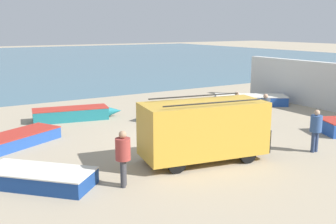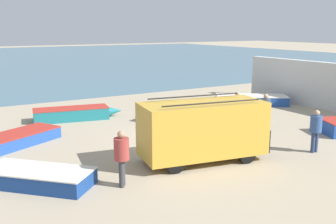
{
  "view_description": "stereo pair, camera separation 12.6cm",
  "coord_description": "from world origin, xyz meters",
  "px_view_note": "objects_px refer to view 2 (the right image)",
  "views": [
    {
      "loc": [
        -9.71,
        -14.49,
        4.97
      ],
      "look_at": [
        -0.13,
        1.23,
        1.0
      ],
      "focal_mm": 42.0,
      "sensor_mm": 36.0,
      "label": 1
    },
    {
      "loc": [
        -9.61,
        -14.56,
        4.97
      ],
      "look_at": [
        -0.13,
        1.23,
        1.0
      ],
      "focal_mm": 42.0,
      "sensor_mm": 36.0,
      "label": 2
    }
  ],
  "objects_px": {
    "parked_van": "(203,129)",
    "fisherman_0": "(316,127)",
    "fishing_rowboat_5": "(75,114)",
    "fishing_rowboat_4": "(34,177)",
    "fisherman_1": "(122,153)",
    "fishing_rowboat_2": "(15,140)",
    "fishing_rowboat_1": "(249,100)",
    "fishing_rowboat_0": "(170,112)",
    "fisherman_3": "(237,105)",
    "fisherman_2": "(265,108)"
  },
  "relations": [
    {
      "from": "fishing_rowboat_0",
      "to": "fishing_rowboat_2",
      "type": "xyz_separation_m",
      "value": [
        -8.57,
        -1.3,
        0.0
      ]
    },
    {
      "from": "fishing_rowboat_4",
      "to": "fisherman_0",
      "type": "bearing_deg",
      "value": -147.31
    },
    {
      "from": "fishing_rowboat_0",
      "to": "fisherman_3",
      "type": "height_order",
      "value": "fisherman_3"
    },
    {
      "from": "parked_van",
      "to": "fishing_rowboat_4",
      "type": "xyz_separation_m",
      "value": [
        -6.05,
        0.89,
        -0.98
      ]
    },
    {
      "from": "parked_van",
      "to": "fisherman_2",
      "type": "xyz_separation_m",
      "value": [
        5.41,
        2.25,
        -0.18
      ]
    },
    {
      "from": "fisherman_0",
      "to": "fishing_rowboat_1",
      "type": "bearing_deg",
      "value": 156.51
    },
    {
      "from": "fishing_rowboat_0",
      "to": "fisherman_1",
      "type": "distance_m",
      "value": 10.09
    },
    {
      "from": "parked_van",
      "to": "fisherman_0",
      "type": "relative_size",
      "value": 2.85
    },
    {
      "from": "fishing_rowboat_0",
      "to": "fisherman_1",
      "type": "relative_size",
      "value": 2.57
    },
    {
      "from": "fishing_rowboat_4",
      "to": "fisherman_1",
      "type": "bearing_deg",
      "value": -167.79
    },
    {
      "from": "fishing_rowboat_0",
      "to": "fisherman_0",
      "type": "distance_m",
      "value": 8.74
    },
    {
      "from": "fishing_rowboat_4",
      "to": "fisherman_1",
      "type": "distance_m",
      "value": 2.98
    },
    {
      "from": "fishing_rowboat_1",
      "to": "fishing_rowboat_5",
      "type": "distance_m",
      "value": 11.33
    },
    {
      "from": "fishing_rowboat_1",
      "to": "fisherman_0",
      "type": "xyz_separation_m",
      "value": [
        -4.7,
        -9.01,
        0.75
      ]
    },
    {
      "from": "fishing_rowboat_0",
      "to": "fisherman_2",
      "type": "height_order",
      "value": "fisherman_2"
    },
    {
      "from": "fishing_rowboat_2",
      "to": "fisherman_1",
      "type": "xyz_separation_m",
      "value": [
        2.12,
        -6.42,
        0.83
      ]
    },
    {
      "from": "parked_van",
      "to": "fisherman_3",
      "type": "distance_m",
      "value": 6.17
    },
    {
      "from": "fishing_rowboat_4",
      "to": "fisherman_3",
      "type": "height_order",
      "value": "fisherman_3"
    },
    {
      "from": "fishing_rowboat_1",
      "to": "fishing_rowboat_2",
      "type": "relative_size",
      "value": 1.18
    },
    {
      "from": "fishing_rowboat_2",
      "to": "fishing_rowboat_4",
      "type": "xyz_separation_m",
      "value": [
        -0.27,
        -4.86,
        0.0
      ]
    },
    {
      "from": "fishing_rowboat_5",
      "to": "fisherman_0",
      "type": "distance_m",
      "value": 12.52
    },
    {
      "from": "fishing_rowboat_0",
      "to": "fishing_rowboat_1",
      "type": "xyz_separation_m",
      "value": [
        6.4,
        0.48,
        0.04
      ]
    },
    {
      "from": "fishing_rowboat_5",
      "to": "fisherman_3",
      "type": "bearing_deg",
      "value": -27.37
    },
    {
      "from": "fishing_rowboat_4",
      "to": "fisherman_0",
      "type": "relative_size",
      "value": 2.15
    },
    {
      "from": "parked_van",
      "to": "fishing_rowboat_0",
      "type": "height_order",
      "value": "parked_van"
    },
    {
      "from": "fishing_rowboat_5",
      "to": "fisherman_1",
      "type": "distance_m",
      "value": 10.03
    },
    {
      "from": "fishing_rowboat_0",
      "to": "fishing_rowboat_4",
      "type": "bearing_deg",
      "value": 5.91
    },
    {
      "from": "fisherman_0",
      "to": "fisherman_2",
      "type": "distance_m",
      "value": 3.85
    },
    {
      "from": "fisherman_2",
      "to": "fisherman_3",
      "type": "xyz_separation_m",
      "value": [
        -0.52,
        1.52,
        -0.04
      ]
    },
    {
      "from": "fishing_rowboat_1",
      "to": "fisherman_1",
      "type": "height_order",
      "value": "fisherman_1"
    },
    {
      "from": "fishing_rowboat_0",
      "to": "fisherman_3",
      "type": "bearing_deg",
      "value": 93.69
    },
    {
      "from": "fishing_rowboat_0",
      "to": "fisherman_3",
      "type": "xyz_separation_m",
      "value": [
        2.1,
        -3.28,
        0.77
      ]
    },
    {
      "from": "fishing_rowboat_0",
      "to": "fishing_rowboat_4",
      "type": "relative_size",
      "value": 1.25
    },
    {
      "from": "parked_van",
      "to": "fisherman_2",
      "type": "bearing_deg",
      "value": 32.42
    },
    {
      "from": "fishing_rowboat_5",
      "to": "fisherman_1",
      "type": "height_order",
      "value": "fisherman_1"
    },
    {
      "from": "fisherman_2",
      "to": "fisherman_0",
      "type": "bearing_deg",
      "value": -22.23
    },
    {
      "from": "fisherman_1",
      "to": "fisherman_2",
      "type": "height_order",
      "value": "fisherman_1"
    },
    {
      "from": "fishing_rowboat_1",
      "to": "fisherman_1",
      "type": "relative_size",
      "value": 2.87
    },
    {
      "from": "fisherman_1",
      "to": "fisherman_2",
      "type": "relative_size",
      "value": 1.02
    },
    {
      "from": "fisherman_3",
      "to": "fishing_rowboat_0",
      "type": "bearing_deg",
      "value": -169.78
    },
    {
      "from": "fishing_rowboat_0",
      "to": "fishing_rowboat_4",
      "type": "distance_m",
      "value": 10.77
    },
    {
      "from": "fishing_rowboat_5",
      "to": "fishing_rowboat_4",
      "type": "bearing_deg",
      "value": -105.17
    },
    {
      "from": "fishing_rowboat_2",
      "to": "fishing_rowboat_1",
      "type": "bearing_deg",
      "value": 158.77
    },
    {
      "from": "fisherman_3",
      "to": "fisherman_2",
      "type": "bearing_deg",
      "value": -3.42
    },
    {
      "from": "fishing_rowboat_2",
      "to": "fisherman_1",
      "type": "relative_size",
      "value": 2.43
    },
    {
      "from": "fishing_rowboat_2",
      "to": "fishing_rowboat_4",
      "type": "relative_size",
      "value": 1.18
    },
    {
      "from": "fishing_rowboat_2",
      "to": "fishing_rowboat_5",
      "type": "bearing_deg",
      "value": -165.58
    },
    {
      "from": "parked_van",
      "to": "fishing_rowboat_2",
      "type": "height_order",
      "value": "parked_van"
    },
    {
      "from": "fishing_rowboat_4",
      "to": "fisherman_3",
      "type": "relative_size",
      "value": 2.17
    },
    {
      "from": "fishing_rowboat_1",
      "to": "fishing_rowboat_4",
      "type": "relative_size",
      "value": 1.4
    }
  ]
}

